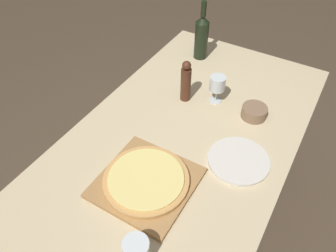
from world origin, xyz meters
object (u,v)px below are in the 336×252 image
Objects in this scene: wine_bottle at (201,36)px; wine_glass at (217,84)px; pizza at (146,179)px; small_bowl at (254,112)px; pepper_mill at (186,82)px.

wine_glass is at bearing -52.41° from wine_bottle.
small_bowl is at bearing 68.86° from pizza.
small_bowl reaches higher than pizza.
wine_glass is (0.13, 0.06, -0.00)m from pepper_mill.
pepper_mill is at bearing -74.27° from wine_bottle.
pizza is 1.00× the size of wine_bottle.
pepper_mill is 0.15m from wine_glass.
small_bowl is at bearing 8.21° from pepper_mill.
pepper_mill is 1.52× the size of wine_glass.
wine_glass is (0.24, -0.31, -0.03)m from wine_bottle.
pizza is 2.32× the size of wine_glass.
wine_glass is 1.22× the size of small_bowl.
small_bowl is (0.22, 0.57, -0.00)m from pizza.
pizza is at bearing -111.14° from small_bowl.
small_bowl is (0.33, 0.05, -0.08)m from pepper_mill.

